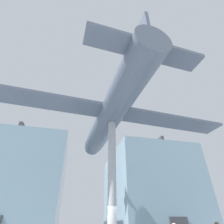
% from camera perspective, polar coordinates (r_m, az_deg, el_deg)
% --- Properties ---
extents(glass_pavilion_left, '(9.50, 11.77, 10.55)m').
position_cam_1_polar(glass_pavilion_left, '(23.60, -28.46, -21.26)').
color(glass_pavilion_left, '#7593A3').
rests_on(glass_pavilion_left, ground_plane).
extents(glass_pavilion_right, '(9.50, 11.77, 10.55)m').
position_cam_1_polar(glass_pavilion_right, '(25.04, 12.03, -24.62)').
color(glass_pavilion_right, '#7593A3').
rests_on(glass_pavilion_right, ground_plane).
extents(support_pylon_central, '(0.46, 0.46, 7.34)m').
position_cam_1_polar(support_pylon_central, '(10.24, 0.00, -21.93)').
color(support_pylon_central, '#999EA3').
rests_on(support_pylon_central, ground_plane).
extents(suspended_airplane, '(17.35, 13.30, 3.21)m').
position_cam_1_polar(suspended_airplane, '(12.09, -0.23, -0.35)').
color(suspended_airplane, '#4C5666').
rests_on(suspended_airplane, support_pylon_central).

